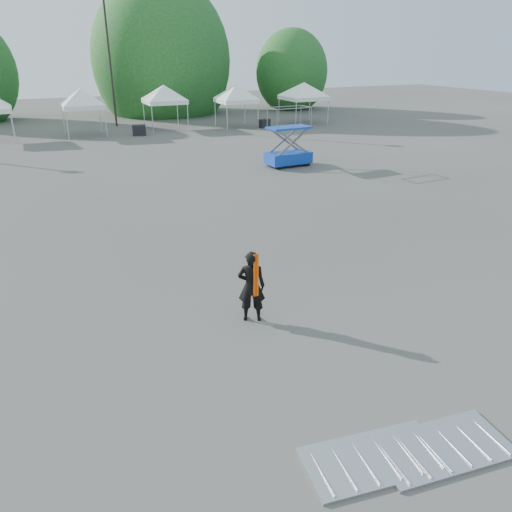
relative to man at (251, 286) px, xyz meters
name	(u,v)px	position (x,y,z in m)	size (l,w,h in m)	color
ground	(222,294)	(-0.18, 1.53, -0.89)	(120.00, 120.00, 0.00)	#474442
light_pole_east	(109,54)	(2.82, 33.53, 4.62)	(0.60, 0.25, 9.80)	black
tree_mid_e	(162,60)	(8.82, 40.53, 3.95)	(5.12, 5.12, 7.79)	#382314
tree_far_e	(291,72)	(21.82, 38.53, 2.73)	(3.84, 3.84, 5.84)	#382314
tent_e	(81,92)	(-0.10, 29.64, 2.17)	(4.02, 4.02, 3.88)	silver
tent_f	(164,88)	(6.20, 30.53, 2.17)	(4.26, 4.26, 3.88)	silver
tent_g	(236,88)	(11.56, 28.75, 2.17)	(4.02, 4.02, 3.88)	silver
tent_h	(304,86)	(17.65, 28.60, 2.17)	(4.61, 4.61, 3.88)	silver
man	(251,286)	(0.00, 0.00, 0.00)	(0.77, 0.66, 1.78)	black
scissor_lift	(289,137)	(8.70, 14.45, 0.69)	(2.51, 1.37, 3.14)	#0D26AB
barrier_left	(374,459)	(-0.05, -4.88, -0.86)	(2.40, 1.43, 0.07)	#A8ABB1
barrier_mid	(441,447)	(1.10, -5.14, -0.86)	(2.41, 1.40, 0.07)	#A8ABB1
crate_mid	(139,130)	(3.51, 28.14, -0.52)	(0.96, 0.74, 0.74)	black
crate_east	(264,123)	(13.55, 27.73, -0.56)	(0.84, 0.66, 0.66)	black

